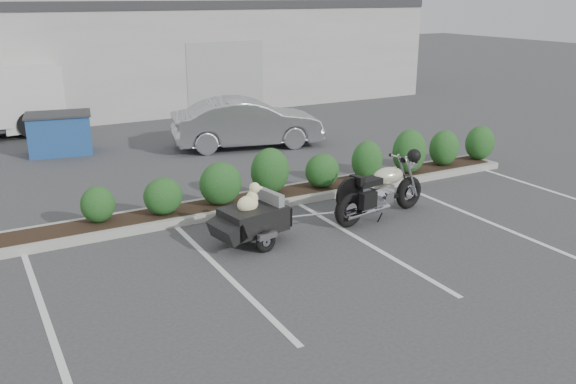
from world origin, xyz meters
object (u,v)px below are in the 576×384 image
pet_trailer (252,218)px  dumpster (60,133)px  motorcycle (381,191)px  sedan (247,123)px

pet_trailer → dumpster: (-1.86, 8.35, 0.09)m
motorcycle → pet_trailer: size_ratio=1.23×
pet_trailer → sedan: (3.00, 6.56, 0.22)m
sedan → dumpster: 5.18m
motorcycle → sedan: size_ratio=0.56×
sedan → motorcycle: bearing=-168.6°
pet_trailer → motorcycle: bearing=-10.0°
motorcycle → dumpster: bearing=109.5°
sedan → dumpster: sedan is taller
pet_trailer → sedan: 7.22m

